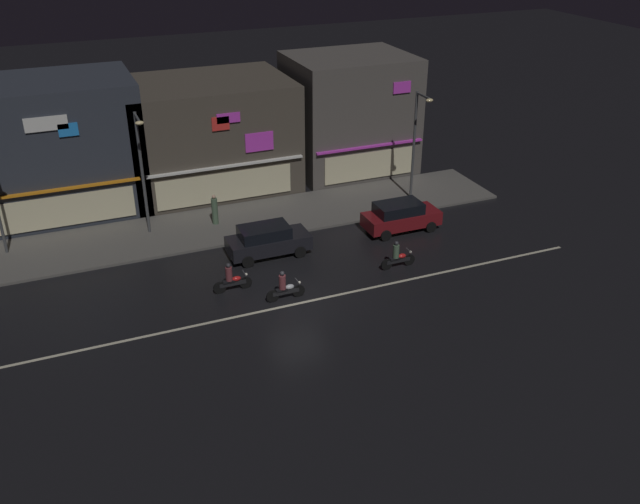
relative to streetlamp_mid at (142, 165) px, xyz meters
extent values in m
plane|color=black|center=(4.97, -9.82, -4.18)|extent=(140.00, 140.00, 0.00)
cube|color=beige|center=(4.97, -9.82, -4.18)|extent=(30.34, 0.16, 0.01)
cube|color=#5B5954|center=(4.97, -0.34, -4.11)|extent=(31.94, 5.13, 0.14)
cube|color=#56514C|center=(14.55, 5.47, -0.35)|extent=(7.79, 6.39, 7.67)
cube|color=#D83FD8|center=(14.55, 2.16, -1.58)|extent=(7.40, 0.24, 0.12)
cube|color=#D83FD8|center=(16.64, 2.22, 1.98)|extent=(1.21, 0.08, 0.71)
cube|color=beige|center=(14.55, 2.22, -2.88)|extent=(6.23, 0.06, 1.80)
cube|color=#2D333D|center=(-4.61, 5.56, -0.29)|extent=(10.53, 6.57, 7.79)
cube|color=orange|center=(-4.61, 2.16, -1.58)|extent=(10.00, 0.24, 0.12)
cube|color=#268CF2|center=(-3.28, 2.22, 1.65)|extent=(1.02, 0.08, 0.70)
cube|color=white|center=(-4.31, 2.22, 2.09)|extent=(2.18, 0.08, 0.75)
cube|color=beige|center=(-4.61, 2.22, -2.88)|extent=(8.42, 0.06, 1.80)
cube|color=#4C443A|center=(4.97, 5.99, -0.77)|extent=(10.33, 7.41, 6.82)
cube|color=white|center=(4.97, 2.16, -1.58)|extent=(9.82, 0.24, 0.12)
cube|color=#D83FD8|center=(5.43, 2.22, 1.30)|extent=(1.39, 0.08, 0.57)
cube|color=#D83FD8|center=(7.22, 2.22, -0.35)|extent=(1.73, 0.08, 1.13)
cube|color=red|center=(4.95, 2.22, 1.02)|extent=(1.03, 0.08, 0.79)
cube|color=beige|center=(4.97, 2.22, -2.88)|extent=(8.27, 0.06, 1.80)
cylinder|color=#47494C|center=(0.00, 0.23, -0.63)|extent=(0.16, 0.16, 6.82)
cube|color=#47494C|center=(0.00, -0.47, 2.68)|extent=(0.10, 1.40, 0.10)
ellipsoid|color=#F9E099|center=(0.00, -1.17, 2.60)|extent=(0.44, 0.32, 0.20)
cylinder|color=#47494C|center=(15.88, -0.97, -0.73)|extent=(0.16, 0.16, 6.62)
cube|color=#47494C|center=(15.88, -1.67, 2.48)|extent=(0.10, 1.40, 0.10)
ellipsoid|color=#F9E099|center=(15.88, -2.37, 2.40)|extent=(0.44, 0.32, 0.20)
cylinder|color=#4C664C|center=(3.69, -0.14, -3.27)|extent=(0.35, 0.35, 1.54)
sphere|color=tan|center=(3.69, -0.14, -2.39)|extent=(0.22, 0.22, 0.22)
cube|color=maroon|center=(13.23, -4.64, -3.49)|extent=(4.30, 1.78, 0.76)
cube|color=black|center=(13.01, -4.64, -2.81)|extent=(2.58, 1.57, 0.60)
cube|color=#F9F2CC|center=(15.34, -4.03, -3.39)|extent=(0.08, 0.20, 0.12)
cube|color=#F9F2CC|center=(15.34, -5.24, -3.39)|extent=(0.08, 0.20, 0.12)
cylinder|color=black|center=(14.65, -3.75, -3.87)|extent=(0.62, 0.20, 0.62)
cylinder|color=black|center=(14.65, -5.53, -3.87)|extent=(0.62, 0.20, 0.62)
cylinder|color=black|center=(11.81, -3.75, -3.87)|extent=(0.62, 0.20, 0.62)
cylinder|color=black|center=(11.81, -5.53, -3.87)|extent=(0.62, 0.20, 0.62)
cube|color=black|center=(5.37, -4.67, -3.49)|extent=(4.30, 1.78, 0.76)
cube|color=black|center=(5.15, -4.67, -2.81)|extent=(2.58, 1.57, 0.60)
cube|color=#F9F2CC|center=(7.48, -4.07, -3.39)|extent=(0.08, 0.20, 0.12)
cube|color=#F9F2CC|center=(7.48, -5.28, -3.39)|extent=(0.08, 0.20, 0.12)
cylinder|color=black|center=(6.79, -3.78, -3.87)|extent=(0.62, 0.20, 0.62)
cylinder|color=black|center=(6.79, -5.56, -3.87)|extent=(0.62, 0.20, 0.62)
cylinder|color=black|center=(3.95, -3.78, -3.87)|extent=(0.62, 0.20, 0.62)
cylinder|color=black|center=(3.95, -5.56, -3.87)|extent=(0.62, 0.20, 0.62)
cylinder|color=black|center=(3.24, -7.53, -3.88)|extent=(0.60, 0.08, 0.60)
cylinder|color=black|center=(1.94, -7.53, -3.88)|extent=(0.60, 0.10, 0.60)
cube|color=black|center=(2.59, -7.53, -3.78)|extent=(1.30, 0.14, 0.20)
ellipsoid|color=red|center=(2.79, -7.53, -3.56)|extent=(0.44, 0.26, 0.24)
cube|color=black|center=(2.39, -7.53, -3.63)|extent=(0.56, 0.22, 0.10)
cylinder|color=slate|center=(3.19, -7.53, -3.33)|extent=(0.03, 0.60, 0.03)
sphere|color=white|center=(3.28, -7.53, -3.43)|extent=(0.14, 0.14, 0.14)
cylinder|color=brown|center=(2.44, -7.53, -3.23)|extent=(0.32, 0.32, 0.70)
sphere|color=#333338|center=(2.44, -7.53, -2.77)|extent=(0.22, 0.22, 0.22)
cylinder|color=black|center=(11.64, -8.49, -3.88)|extent=(0.60, 0.08, 0.60)
cylinder|color=black|center=(10.34, -8.49, -3.88)|extent=(0.60, 0.10, 0.60)
cube|color=black|center=(10.99, -8.49, -3.78)|extent=(1.30, 0.14, 0.20)
ellipsoid|color=red|center=(11.19, -8.49, -3.56)|extent=(0.44, 0.26, 0.24)
cube|color=black|center=(10.79, -8.49, -3.63)|extent=(0.56, 0.22, 0.10)
cylinder|color=slate|center=(11.59, -8.49, -3.33)|extent=(0.03, 0.60, 0.03)
sphere|color=white|center=(11.68, -8.49, -3.43)|extent=(0.14, 0.14, 0.14)
cylinder|color=#4C664C|center=(10.84, -8.49, -3.23)|extent=(0.32, 0.32, 0.70)
sphere|color=#333338|center=(10.84, -8.49, -2.77)|extent=(0.22, 0.22, 0.22)
cylinder|color=black|center=(5.32, -9.22, -3.88)|extent=(0.60, 0.08, 0.60)
cylinder|color=black|center=(4.02, -9.22, -3.88)|extent=(0.60, 0.10, 0.60)
cube|color=black|center=(4.67, -9.22, -3.78)|extent=(1.30, 0.14, 0.20)
ellipsoid|color=#B2B7BC|center=(4.87, -9.22, -3.56)|extent=(0.44, 0.26, 0.24)
cube|color=black|center=(4.47, -9.22, -3.63)|extent=(0.56, 0.22, 0.10)
cylinder|color=slate|center=(5.27, -9.22, -3.33)|extent=(0.03, 0.60, 0.03)
sphere|color=white|center=(5.36, -9.22, -3.43)|extent=(0.14, 0.14, 0.14)
cylinder|color=brown|center=(4.52, -9.22, -3.23)|extent=(0.32, 0.32, 0.70)
sphere|color=#333338|center=(4.52, -9.22, -2.77)|extent=(0.22, 0.22, 0.22)
cone|color=orange|center=(7.72, -3.53, -3.91)|extent=(0.36, 0.36, 0.55)
camera|label=1|loc=(-4.34, -35.37, 12.78)|focal=38.67mm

